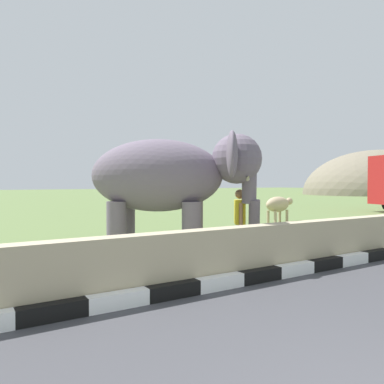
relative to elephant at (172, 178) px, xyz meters
name	(u,v)px	position (x,y,z in m)	size (l,w,h in m)	color
striped_curb	(147,296)	(-1.86, -2.59, -1.81)	(16.20, 0.20, 0.24)	white
barrier_parapet	(253,252)	(0.49, -2.29, -1.43)	(28.00, 0.36, 1.00)	tan
elephant	(172,178)	(0.00, 0.00, 0.00)	(3.94, 3.63, 2.95)	slate
person_handler	(240,220)	(1.49, -0.67, -1.01)	(0.44, 0.59, 1.66)	navy
cow_near	(278,205)	(7.31, 3.87, -1.06)	(1.93, 0.91, 1.23)	tan
hill_east	(379,194)	(53.49, 27.47, -1.93)	(26.69, 21.35, 14.38)	#776E5A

